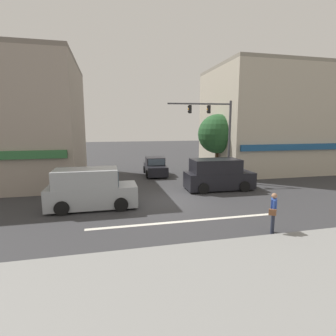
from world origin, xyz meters
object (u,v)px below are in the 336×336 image
at_px(street_tree, 217,134).
at_px(pedestrian_foreground_with_bag, 273,211).
at_px(traffic_light_mast, 217,128).
at_px(van_parked_curbside, 91,190).
at_px(utility_pole_near_left, 31,137).
at_px(sedan_crossing_rightbound, 155,167).
at_px(van_crossing_leftbound, 218,175).

xyz_separation_m(street_tree, pedestrian_foreground_with_bag, (-3.21, -12.98, -2.66)).
bearing_deg(traffic_light_mast, street_tree, 65.93).
distance_m(street_tree, van_parked_curbside, 13.41).
bearing_deg(van_parked_curbside, traffic_light_mast, 27.18).
distance_m(utility_pole_near_left, pedestrian_foreground_with_bag, 14.53).
bearing_deg(pedestrian_foreground_with_bag, van_parked_curbside, 145.09).
height_order(traffic_light_mast, pedestrian_foreground_with_bag, traffic_light_mast).
bearing_deg(van_parked_curbside, utility_pole_near_left, 133.43).
relative_size(traffic_light_mast, van_parked_curbside, 1.34).
xyz_separation_m(traffic_light_mast, sedan_crossing_rightbound, (-4.11, 3.97, -3.46)).
relative_size(van_crossing_leftbound, pedestrian_foreground_with_bag, 2.78).
xyz_separation_m(traffic_light_mast, pedestrian_foreground_with_bag, (-1.80, -9.83, -3.22)).
bearing_deg(utility_pole_near_left, street_tree, 15.47).
xyz_separation_m(sedan_crossing_rightbound, pedestrian_foreground_with_bag, (2.31, -13.80, 0.24)).
bearing_deg(utility_pole_near_left, van_crossing_leftbound, -7.79).
bearing_deg(sedan_crossing_rightbound, pedestrian_foreground_with_bag, -80.50).
bearing_deg(traffic_light_mast, utility_pole_near_left, -176.45).
distance_m(street_tree, van_crossing_leftbound, 6.58).
bearing_deg(van_crossing_leftbound, street_tree, 67.21).
height_order(street_tree, pedestrian_foreground_with_bag, street_tree).
distance_m(van_parked_curbside, sedan_crossing_rightbound, 10.03).
xyz_separation_m(street_tree, sedan_crossing_rightbound, (-5.52, 0.82, -2.90)).
height_order(traffic_light_mast, sedan_crossing_rightbound, traffic_light_mast).
distance_m(street_tree, pedestrian_foreground_with_bag, 13.63).
distance_m(utility_pole_near_left, traffic_light_mast, 12.88).
bearing_deg(van_parked_curbside, pedestrian_foreground_with_bag, -34.91).
relative_size(sedan_crossing_rightbound, pedestrian_foreground_with_bag, 2.51).
bearing_deg(street_tree, van_crossing_leftbound, -112.79).
relative_size(street_tree, van_parked_curbside, 1.16).
distance_m(van_crossing_leftbound, van_parked_curbside, 8.53).
height_order(street_tree, van_parked_curbside, street_tree).
distance_m(traffic_light_mast, van_crossing_leftbound, 4.10).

